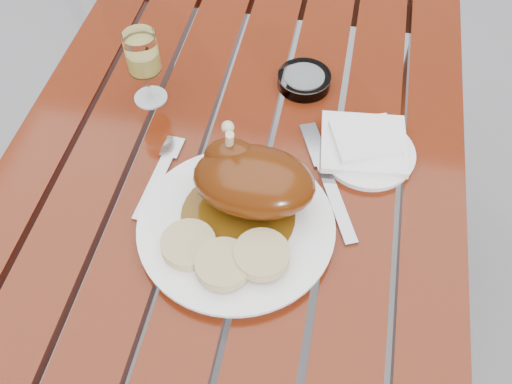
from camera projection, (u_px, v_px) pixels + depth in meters
The scene contains 11 objects.
ground at pixel (245, 317), 1.62m from camera, with size 60.00×60.00×0.00m, color slate.
table at pixel (242, 249), 1.32m from camera, with size 0.80×1.20×0.75m, color #65220C.
dinner_plate at pixel (236, 227), 0.90m from camera, with size 0.31×0.31×0.02m, color white.
roast_duck at pixel (250, 180), 0.88m from camera, with size 0.21×0.19×0.14m.
bread_dumplings at pixel (224, 254), 0.84m from camera, with size 0.20×0.11×0.03m.
wine_glass at pixel (145, 68), 1.03m from camera, with size 0.06×0.06×0.15m, color #E4D867.
side_plate at pixel (368, 153), 1.00m from camera, with size 0.16×0.16×0.01m, color white.
napkin at pixel (364, 143), 0.99m from camera, with size 0.15×0.14×0.01m, color white.
ashtray at pixel (304, 80), 1.10m from camera, with size 0.10×0.10×0.03m, color #B2B7BC.
fork at pixel (157, 180), 0.97m from camera, with size 0.02×0.17×0.01m, color gray.
knife at pixel (331, 189), 0.95m from camera, with size 0.02×0.22×0.01m, color gray.
Camera 1 is at (0.16, -0.67, 1.51)m, focal length 40.00 mm.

